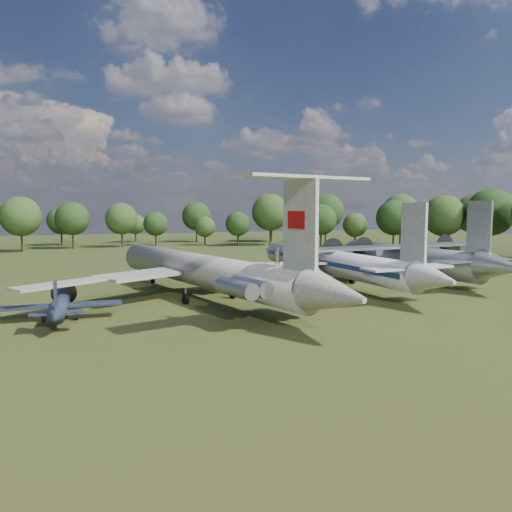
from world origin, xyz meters
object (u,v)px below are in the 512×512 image
object	(u,v)px
il62_airliner	(201,276)
person_on_il62	(277,257)
an12_transport	(407,262)
tu104_jet	(331,267)
small_prop_west	(60,309)

from	to	relation	value
il62_airliner	person_on_il62	world-z (taller)	person_on_il62
il62_airliner	an12_transport	distance (m)	34.26
tu104_jet	an12_transport	distance (m)	13.44
small_prop_west	an12_transport	bearing A→B (deg)	15.31
an12_transport	person_on_il62	size ratio (longest dim) A/B	20.74
an12_transport	person_on_il62	distance (m)	36.08
tu104_jet	person_on_il62	bearing A→B (deg)	-134.18
tu104_jet	person_on_il62	distance (m)	25.86
small_prop_west	person_on_il62	world-z (taller)	person_on_il62
tu104_jet	an12_transport	world-z (taller)	an12_transport
person_on_il62	an12_transport	bearing A→B (deg)	-160.68
an12_transport	small_prop_west	xyz separation A→B (m)	(-49.39, -13.42, -1.42)
il62_airliner	an12_transport	world-z (taller)	il62_airliner
person_on_il62	il62_airliner	bearing A→B (deg)	-89.13
il62_airliner	an12_transport	size ratio (longest dim) A/B	1.40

